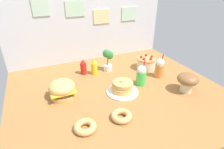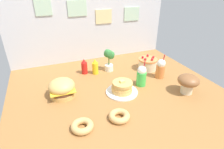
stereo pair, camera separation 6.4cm
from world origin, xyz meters
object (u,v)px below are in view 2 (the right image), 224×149
(burger, at_px, (62,88))
(cream_soda_cup, at_px, (141,76))
(potted_plant, at_px, (109,59))
(mushroom_stool, at_px, (188,82))
(pancake_stack, at_px, (122,88))
(donut_pink_glaze, at_px, (82,126))
(ketchup_bottle, at_px, (84,67))
(layer_cake, at_px, (148,64))
(mustard_bottle, at_px, (95,67))
(orange_float_cup, at_px, (161,69))
(donut_chocolate, at_px, (119,116))

(burger, height_order, cream_soda_cup, cream_soda_cup)
(potted_plant, bearing_deg, cream_soda_cup, -66.91)
(mushroom_stool, bearing_deg, pancake_stack, 158.24)
(pancake_stack, height_order, donut_pink_glaze, pancake_stack)
(ketchup_bottle, xyz_separation_m, cream_soda_cup, (0.52, -0.51, 0.02))
(layer_cake, bearing_deg, cream_soda_cup, -130.70)
(mustard_bottle, height_order, cream_soda_cup, cream_soda_cup)
(donut_pink_glaze, relative_size, potted_plant, 0.61)
(pancake_stack, relative_size, mushroom_stool, 1.55)
(mustard_bottle, distance_m, potted_plant, 0.20)
(mustard_bottle, distance_m, orange_float_cup, 0.79)
(layer_cake, bearing_deg, donut_chocolate, -134.18)
(ketchup_bottle, bearing_deg, mushroom_stool, -42.96)
(potted_plant, bearing_deg, burger, -150.29)
(orange_float_cup, distance_m, potted_plant, 0.64)
(cream_soda_cup, distance_m, mushroom_stool, 0.48)
(layer_cake, relative_size, mustard_bottle, 1.25)
(burger, xyz_separation_m, mustard_bottle, (0.45, 0.34, 0.00))
(mustard_bottle, xyz_separation_m, cream_soda_cup, (0.39, -0.45, 0.02))
(pancake_stack, bearing_deg, burger, 163.97)
(pancake_stack, distance_m, ketchup_bottle, 0.62)
(potted_plant, bearing_deg, mustard_bottle, -173.41)
(mustard_bottle, relative_size, donut_chocolate, 1.08)
(burger, xyz_separation_m, ketchup_bottle, (0.33, 0.40, 0.00))
(ketchup_bottle, bearing_deg, pancake_stack, -65.86)
(ketchup_bottle, relative_size, mustard_bottle, 1.00)
(pancake_stack, height_order, mustard_bottle, mustard_bottle)
(mustard_bottle, bearing_deg, potted_plant, 6.59)
(potted_plant, bearing_deg, pancake_stack, -96.30)
(donut_chocolate, bearing_deg, mushroom_stool, 7.93)
(burger, distance_m, mustard_bottle, 0.57)
(cream_soda_cup, bearing_deg, donut_chocolate, -136.60)
(ketchup_bottle, xyz_separation_m, donut_pink_glaze, (-0.25, -0.93, -0.06))
(pancake_stack, distance_m, mustard_bottle, 0.53)
(orange_float_cup, relative_size, mushroom_stool, 1.36)
(burger, relative_size, orange_float_cup, 0.88)
(donut_pink_glaze, height_order, mushroom_stool, mushroom_stool)
(cream_soda_cup, bearing_deg, orange_float_cup, 14.05)
(ketchup_bottle, bearing_deg, burger, -129.26)
(cream_soda_cup, relative_size, donut_pink_glaze, 1.61)
(burger, bearing_deg, donut_pink_glaze, -81.76)
(orange_float_cup, bearing_deg, mushroom_stool, -80.72)
(burger, bearing_deg, mustard_bottle, 37.37)
(mustard_bottle, xyz_separation_m, donut_pink_glaze, (-0.37, -0.87, -0.06))
(donut_pink_glaze, xyz_separation_m, mushroom_stool, (1.13, 0.11, 0.10))
(donut_pink_glaze, relative_size, donut_chocolate, 1.00)
(potted_plant, distance_m, mushroom_stool, 0.96)
(orange_float_cup, height_order, mushroom_stool, orange_float_cup)
(ketchup_bottle, bearing_deg, donut_chocolate, -85.84)
(ketchup_bottle, distance_m, donut_pink_glaze, 0.97)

